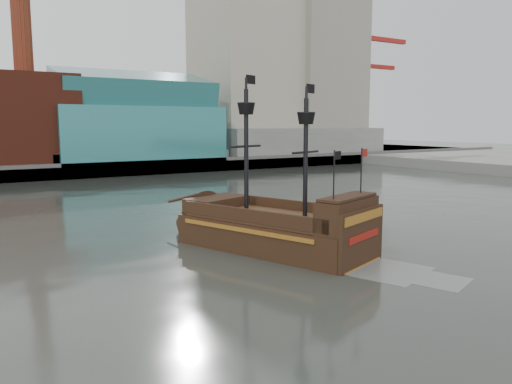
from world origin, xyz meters
TOP-DOWN VIEW (x-y plane):
  - ground at (0.00, 0.00)m, footprint 400.00×400.00m
  - promenade_far at (0.00, 92.00)m, footprint 220.00×60.00m
  - seawall at (0.00, 62.50)m, footprint 220.00×1.00m
  - skyline at (5.21, 84.56)m, footprint 149.00×45.00m
  - crane_a at (78.63, 82.00)m, footprint 22.50×4.00m
  - crane_b at (88.23, 92.00)m, footprint 19.10×4.00m
  - pirate_ship at (-1.15, 6.79)m, footprint 10.80×18.25m

SIDE VIEW (x-z plane):
  - ground at x=0.00m, z-range 0.00..0.00m
  - promenade_far at x=0.00m, z-range 0.00..2.00m
  - pirate_ship at x=-1.15m, z-range -5.37..7.75m
  - seawall at x=0.00m, z-range 0.00..2.60m
  - crane_b at x=88.23m, z-range 2.45..28.70m
  - crane_a at x=78.63m, z-range 2.99..35.24m
  - skyline at x=5.21m, z-range -6.45..55.55m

